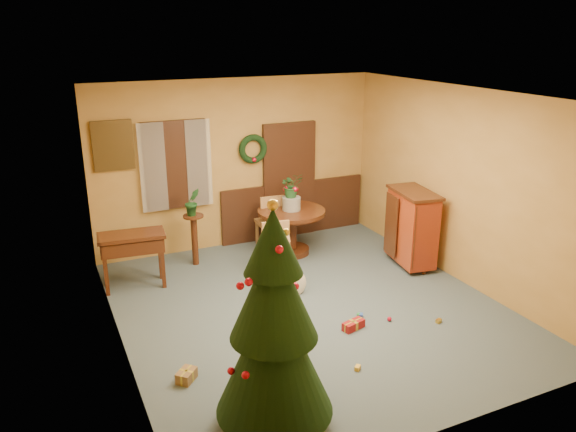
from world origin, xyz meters
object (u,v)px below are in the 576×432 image
writing_desk (132,247)px  sideboard (412,226)px  christmas_tree (274,327)px  chair_near (278,252)px  dining_table (291,223)px

writing_desk → sideboard: bearing=-14.2°
christmas_tree → writing_desk: size_ratio=2.33×
chair_near → christmas_tree: size_ratio=0.42×
dining_table → christmas_tree: size_ratio=0.49×
chair_near → sideboard: bearing=-6.2°
dining_table → chair_near: (-0.70, -1.02, -0.03)m
dining_table → sideboard: 1.99m
christmas_tree → writing_desk: bearing=99.9°
chair_near → christmas_tree: (-1.32, -2.90, 0.58)m
dining_table → sideboard: sideboard is taller
dining_table → writing_desk: (-2.67, -0.20, 0.09)m
chair_near → writing_desk: 2.13m
chair_near → writing_desk: size_ratio=0.97×
writing_desk → christmas_tree: bearing=-80.1°
dining_table → sideboard: bearing=-39.3°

